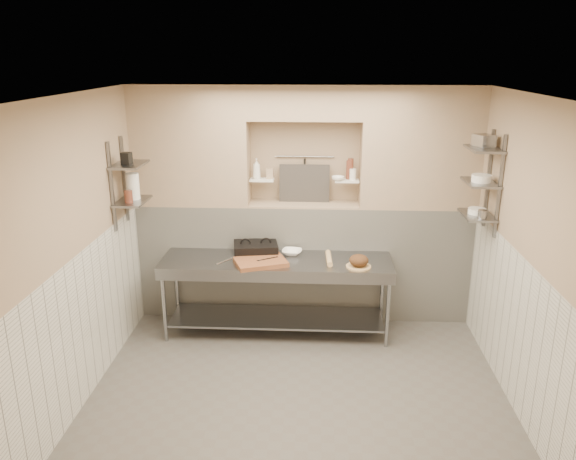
# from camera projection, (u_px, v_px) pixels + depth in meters

# --- Properties ---
(floor) EXTENTS (4.00, 3.90, 0.10)m
(floor) POSITION_uv_depth(u_px,v_px,m) (298.00, 395.00, 5.46)
(floor) COLOR #544F4A
(floor) RESTS_ON ground
(ceiling) EXTENTS (4.00, 3.90, 0.10)m
(ceiling) POSITION_uv_depth(u_px,v_px,m) (300.00, 89.00, 4.59)
(ceiling) COLOR silver
(ceiling) RESTS_ON ground
(wall_left) EXTENTS (0.10, 3.90, 2.80)m
(wall_left) POSITION_uv_depth(u_px,v_px,m) (75.00, 251.00, 5.13)
(wall_left) COLOR tan
(wall_left) RESTS_ON ground
(wall_right) EXTENTS (0.10, 3.90, 2.80)m
(wall_right) POSITION_uv_depth(u_px,v_px,m) (532.00, 259.00, 4.92)
(wall_right) COLOR tan
(wall_right) RESTS_ON ground
(wall_back) EXTENTS (4.00, 0.10, 2.80)m
(wall_back) POSITION_uv_depth(u_px,v_px,m) (305.00, 200.00, 6.93)
(wall_back) COLOR tan
(wall_back) RESTS_ON ground
(wall_front) EXTENTS (4.00, 0.10, 2.80)m
(wall_front) POSITION_uv_depth(u_px,v_px,m) (287.00, 378.00, 3.12)
(wall_front) COLOR tan
(wall_front) RESTS_ON ground
(backwall_lower) EXTENTS (4.00, 0.40, 1.40)m
(backwall_lower) POSITION_uv_depth(u_px,v_px,m) (304.00, 260.00, 6.90)
(backwall_lower) COLOR silver
(backwall_lower) RESTS_ON floor
(alcove_sill) EXTENTS (1.30, 0.40, 0.02)m
(alcove_sill) POSITION_uv_depth(u_px,v_px,m) (304.00, 204.00, 6.69)
(alcove_sill) COLOR tan
(alcove_sill) RESTS_ON backwall_lower
(backwall_pillar_left) EXTENTS (1.35, 0.40, 1.40)m
(backwall_pillar_left) POSITION_uv_depth(u_px,v_px,m) (191.00, 145.00, 6.55)
(backwall_pillar_left) COLOR tan
(backwall_pillar_left) RESTS_ON backwall_lower
(backwall_pillar_right) EXTENTS (1.35, 0.40, 1.40)m
(backwall_pillar_right) POSITION_uv_depth(u_px,v_px,m) (420.00, 147.00, 6.41)
(backwall_pillar_right) COLOR tan
(backwall_pillar_right) RESTS_ON backwall_lower
(backwall_header) EXTENTS (1.30, 0.40, 0.40)m
(backwall_header) POSITION_uv_depth(u_px,v_px,m) (305.00, 102.00, 6.33)
(backwall_header) COLOR tan
(backwall_header) RESTS_ON backwall_lower
(wainscot_left) EXTENTS (0.02, 3.90, 1.40)m
(wainscot_left) POSITION_uv_depth(u_px,v_px,m) (90.00, 320.00, 5.33)
(wainscot_left) COLOR silver
(wainscot_left) RESTS_ON floor
(wainscot_right) EXTENTS (0.02, 3.90, 1.40)m
(wainscot_right) POSITION_uv_depth(u_px,v_px,m) (516.00, 331.00, 5.13)
(wainscot_right) COLOR silver
(wainscot_right) RESTS_ON floor
(alcove_shelf_left) EXTENTS (0.28, 0.16, 0.02)m
(alcove_shelf_left) POSITION_uv_depth(u_px,v_px,m) (262.00, 180.00, 6.62)
(alcove_shelf_left) COLOR white
(alcove_shelf_left) RESTS_ON backwall_lower
(alcove_shelf_right) EXTENTS (0.28, 0.16, 0.02)m
(alcove_shelf_right) POSITION_uv_depth(u_px,v_px,m) (347.00, 181.00, 6.57)
(alcove_shelf_right) COLOR white
(alcove_shelf_right) RESTS_ON backwall_lower
(utensil_rail) EXTENTS (0.70, 0.02, 0.02)m
(utensil_rail) POSITION_uv_depth(u_px,v_px,m) (305.00, 157.00, 6.69)
(utensil_rail) COLOR gray
(utensil_rail) RESTS_ON wall_back
(hanging_steel) EXTENTS (0.02, 0.02, 0.30)m
(hanging_steel) POSITION_uv_depth(u_px,v_px,m) (305.00, 171.00, 6.72)
(hanging_steel) COLOR black
(hanging_steel) RESTS_ON utensil_rail
(splash_panel) EXTENTS (0.60, 0.08, 0.45)m
(splash_panel) POSITION_uv_depth(u_px,v_px,m) (304.00, 183.00, 6.71)
(splash_panel) COLOR #383330
(splash_panel) RESTS_ON alcove_sill
(shelf_rail_left_a) EXTENTS (0.03, 0.03, 0.95)m
(shelf_rail_left_a) POSITION_uv_depth(u_px,v_px,m) (125.00, 179.00, 6.19)
(shelf_rail_left_a) COLOR slate
(shelf_rail_left_a) RESTS_ON wall_left
(shelf_rail_left_b) EXTENTS (0.03, 0.03, 0.95)m
(shelf_rail_left_b) POSITION_uv_depth(u_px,v_px,m) (112.00, 187.00, 5.81)
(shelf_rail_left_b) COLOR slate
(shelf_rail_left_b) RESTS_ON wall_left
(wall_shelf_left_lower) EXTENTS (0.30, 0.50, 0.02)m
(wall_shelf_left_lower) POSITION_uv_depth(u_px,v_px,m) (132.00, 201.00, 6.06)
(wall_shelf_left_lower) COLOR slate
(wall_shelf_left_lower) RESTS_ON wall_left
(wall_shelf_left_upper) EXTENTS (0.30, 0.50, 0.03)m
(wall_shelf_left_upper) POSITION_uv_depth(u_px,v_px,m) (129.00, 165.00, 5.94)
(wall_shelf_left_upper) COLOR slate
(wall_shelf_left_upper) RESTS_ON wall_left
(shelf_rail_right_a) EXTENTS (0.03, 0.03, 1.05)m
(shelf_rail_right_a) POSITION_uv_depth(u_px,v_px,m) (488.00, 179.00, 5.98)
(shelf_rail_right_a) COLOR slate
(shelf_rail_right_a) RESTS_ON wall_right
(shelf_rail_right_b) EXTENTS (0.03, 0.03, 1.05)m
(shelf_rail_right_b) POSITION_uv_depth(u_px,v_px,m) (500.00, 187.00, 5.60)
(shelf_rail_right_b) COLOR slate
(shelf_rail_right_b) RESTS_ON wall_right
(wall_shelf_right_lower) EXTENTS (0.30, 0.50, 0.02)m
(wall_shelf_right_lower) POSITION_uv_depth(u_px,v_px,m) (477.00, 215.00, 5.90)
(wall_shelf_right_lower) COLOR slate
(wall_shelf_right_lower) RESTS_ON wall_right
(wall_shelf_right_mid) EXTENTS (0.30, 0.50, 0.02)m
(wall_shelf_right_mid) POSITION_uv_depth(u_px,v_px,m) (480.00, 183.00, 5.79)
(wall_shelf_right_mid) COLOR slate
(wall_shelf_right_mid) RESTS_ON wall_right
(wall_shelf_right_upper) EXTENTS (0.30, 0.50, 0.03)m
(wall_shelf_right_upper) POSITION_uv_depth(u_px,v_px,m) (484.00, 149.00, 5.69)
(wall_shelf_right_upper) COLOR slate
(wall_shelf_right_upper) RESTS_ON wall_right
(prep_table) EXTENTS (2.60, 0.70, 0.90)m
(prep_table) POSITION_uv_depth(u_px,v_px,m) (276.00, 281.00, 6.39)
(prep_table) COLOR gray
(prep_table) RESTS_ON floor
(panini_press) EXTENTS (0.55, 0.44, 0.14)m
(panini_press) POSITION_uv_depth(u_px,v_px,m) (256.00, 249.00, 6.48)
(panini_press) COLOR black
(panini_press) RESTS_ON prep_table
(cutting_board) EXTENTS (0.65, 0.55, 0.05)m
(cutting_board) POSITION_uv_depth(u_px,v_px,m) (261.00, 262.00, 6.19)
(cutting_board) COLOR brown
(cutting_board) RESTS_ON prep_table
(knife_blade) EXTENTS (0.24, 0.17, 0.01)m
(knife_blade) POSITION_uv_depth(u_px,v_px,m) (268.00, 259.00, 6.22)
(knife_blade) COLOR gray
(knife_blade) RESTS_ON cutting_board
(tongs) EXTENTS (0.15, 0.21, 0.02)m
(tongs) POSITION_uv_depth(u_px,v_px,m) (224.00, 261.00, 6.12)
(tongs) COLOR gray
(tongs) RESTS_ON cutting_board
(mixing_bowl) EXTENTS (0.26, 0.26, 0.06)m
(mixing_bowl) POSITION_uv_depth(u_px,v_px,m) (292.00, 252.00, 6.49)
(mixing_bowl) COLOR white
(mixing_bowl) RESTS_ON prep_table
(rolling_pin) EXTENTS (0.08, 0.41, 0.06)m
(rolling_pin) POSITION_uv_depth(u_px,v_px,m) (329.00, 258.00, 6.29)
(rolling_pin) COLOR tan
(rolling_pin) RESTS_ON prep_table
(bread_board) EXTENTS (0.27, 0.27, 0.02)m
(bread_board) POSITION_uv_depth(u_px,v_px,m) (359.00, 266.00, 6.11)
(bread_board) COLOR tan
(bread_board) RESTS_ON prep_table
(bread_loaf) EXTENTS (0.21, 0.21, 0.13)m
(bread_loaf) POSITION_uv_depth(u_px,v_px,m) (359.00, 260.00, 6.09)
(bread_loaf) COLOR #4C2D19
(bread_loaf) RESTS_ON bread_board
(bottle_soap) EXTENTS (0.10, 0.11, 0.24)m
(bottle_soap) POSITION_uv_depth(u_px,v_px,m) (257.00, 169.00, 6.58)
(bottle_soap) COLOR white
(bottle_soap) RESTS_ON alcove_shelf_left
(jar_alcove) EXTENTS (0.08, 0.08, 0.12)m
(jar_alcove) POSITION_uv_depth(u_px,v_px,m) (270.00, 174.00, 6.62)
(jar_alcove) COLOR tan
(jar_alcove) RESTS_ON alcove_shelf_left
(bowl_alcove) EXTENTS (0.17, 0.17, 0.05)m
(bowl_alcove) POSITION_uv_depth(u_px,v_px,m) (338.00, 178.00, 6.53)
(bowl_alcove) COLOR white
(bowl_alcove) RESTS_ON alcove_shelf_right
(condiment_a) EXTENTS (0.07, 0.07, 0.24)m
(condiment_a) POSITION_uv_depth(u_px,v_px,m) (350.00, 169.00, 6.56)
(condiment_a) COLOR #5D2D1F
(condiment_a) RESTS_ON alcove_shelf_right
(condiment_b) EXTENTS (0.05, 0.05, 0.22)m
(condiment_b) POSITION_uv_depth(u_px,v_px,m) (349.00, 170.00, 6.57)
(condiment_b) COLOR #5D2D1F
(condiment_b) RESTS_ON alcove_shelf_right
(condiment_c) EXTENTS (0.08, 0.08, 0.13)m
(condiment_c) POSITION_uv_depth(u_px,v_px,m) (353.00, 174.00, 6.53)
(condiment_c) COLOR white
(condiment_c) RESTS_ON alcove_shelf_right
(jug_left) EXTENTS (0.14, 0.14, 0.28)m
(jug_left) POSITION_uv_depth(u_px,v_px,m) (133.00, 186.00, 6.06)
(jug_left) COLOR white
(jug_left) RESTS_ON wall_shelf_left_lower
(jar_left) EXTENTS (0.09, 0.09, 0.13)m
(jar_left) POSITION_uv_depth(u_px,v_px,m) (129.00, 197.00, 5.93)
(jar_left) COLOR #5D2D1F
(jar_left) RESTS_ON wall_shelf_left_lower
(box_left_upper) EXTENTS (0.11, 0.11, 0.13)m
(box_left_upper) POSITION_uv_depth(u_px,v_px,m) (127.00, 159.00, 5.85)
(box_left_upper) COLOR black
(box_left_upper) RESTS_ON wall_shelf_left_upper
(bowl_right) EXTENTS (0.19, 0.19, 0.06)m
(bowl_right) POSITION_uv_depth(u_px,v_px,m) (477.00, 211.00, 5.90)
(bowl_right) COLOR white
(bowl_right) RESTS_ON wall_shelf_right_lower
(canister_right) EXTENTS (0.09, 0.09, 0.09)m
(canister_right) POSITION_uv_depth(u_px,v_px,m) (482.00, 214.00, 5.71)
(canister_right) COLOR gray
(canister_right) RESTS_ON wall_shelf_right_lower
(bowl_right_mid) EXTENTS (0.20, 0.20, 0.07)m
(bowl_right_mid) POSITION_uv_depth(u_px,v_px,m) (481.00, 178.00, 5.76)
(bowl_right_mid) COLOR white
(bowl_right_mid) RESTS_ON wall_shelf_right_mid
(basket_right) EXTENTS (0.22, 0.24, 0.13)m
(basket_right) POSITION_uv_depth(u_px,v_px,m) (484.00, 141.00, 5.70)
(basket_right) COLOR gray
(basket_right) RESTS_ON wall_shelf_right_upper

